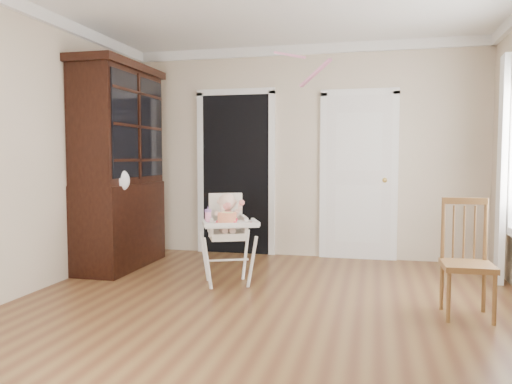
% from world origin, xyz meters
% --- Properties ---
extents(floor, '(5.00, 5.00, 0.00)m').
position_xyz_m(floor, '(0.00, 0.00, 0.00)').
color(floor, brown).
rests_on(floor, ground).
extents(wall_back, '(4.50, 0.00, 4.50)m').
position_xyz_m(wall_back, '(0.00, 2.50, 1.35)').
color(wall_back, beige).
rests_on(wall_back, floor).
extents(wall_left, '(0.00, 5.00, 5.00)m').
position_xyz_m(wall_left, '(-2.25, 0.00, 1.35)').
color(wall_left, beige).
rests_on(wall_left, floor).
extents(doorway, '(1.06, 0.05, 2.22)m').
position_xyz_m(doorway, '(-0.90, 2.48, 1.11)').
color(doorway, black).
rests_on(doorway, wall_back).
extents(closet_door, '(0.96, 0.09, 2.13)m').
position_xyz_m(closet_door, '(0.70, 2.48, 1.02)').
color(closet_door, white).
rests_on(closet_door, wall_back).
extents(high_chair, '(0.74, 0.81, 0.93)m').
position_xyz_m(high_chair, '(-0.54, 0.87, 0.58)').
color(high_chair, white).
rests_on(high_chair, floor).
extents(baby, '(0.31, 0.23, 0.41)m').
position_xyz_m(baby, '(-0.54, 0.89, 0.71)').
color(baby, beige).
rests_on(baby, high_chair).
extents(cake, '(0.24, 0.24, 0.11)m').
position_xyz_m(cake, '(-0.47, 0.63, 0.70)').
color(cake, silver).
rests_on(cake, high_chair).
extents(sippy_cup, '(0.07, 0.07, 0.16)m').
position_xyz_m(sippy_cup, '(-0.68, 0.71, 0.72)').
color(sippy_cup, '#FC9AC4').
rests_on(sippy_cup, high_chair).
extents(china_cabinet, '(0.62, 1.39, 2.35)m').
position_xyz_m(china_cabinet, '(-1.99, 1.36, 1.17)').
color(china_cabinet, black).
rests_on(china_cabinet, floor).
extents(dining_chair, '(0.40, 0.40, 0.95)m').
position_xyz_m(dining_chair, '(1.63, 0.34, 0.44)').
color(dining_chair, brown).
rests_on(dining_chair, floor).
extents(streamer, '(0.34, 0.39, 0.15)m').
position_xyz_m(streamer, '(0.16, 0.42, 2.16)').
color(streamer, pink).
rests_on(streamer, ceiling).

